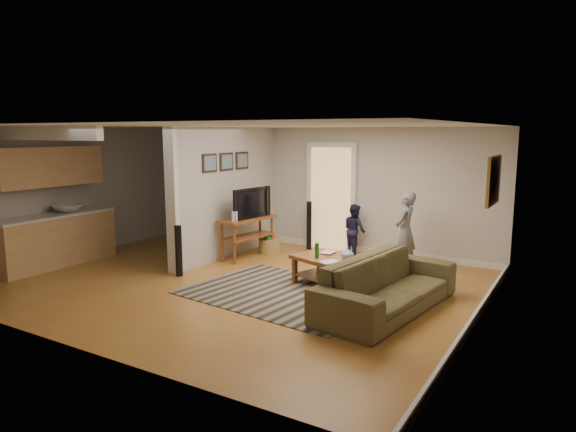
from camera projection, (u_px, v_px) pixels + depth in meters
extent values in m
plane|color=#965626|center=(234.00, 282.00, 8.33)|extent=(7.50, 7.50, 0.00)
cube|color=#B8B7B1|center=(320.00, 188.00, 10.68)|extent=(7.50, 0.04, 2.50)
cube|color=#B8B7B1|center=(79.00, 192.00, 10.02)|extent=(0.04, 6.00, 2.50)
cube|color=#B8B7B1|center=(481.00, 228.00, 6.24)|extent=(0.04, 6.00, 2.50)
cube|color=white|center=(232.00, 126.00, 7.93)|extent=(7.50, 6.00, 0.04)
cube|color=#B8B7B1|center=(228.00, 192.00, 9.97)|extent=(0.15, 3.10, 2.50)
cube|color=white|center=(172.00, 201.00, 8.65)|extent=(0.22, 0.10, 2.50)
cube|color=white|center=(318.00, 244.00, 10.84)|extent=(7.50, 0.04, 0.12)
cube|color=white|center=(473.00, 321.00, 6.45)|extent=(0.04, 6.00, 0.12)
cube|color=#D8B272|center=(331.00, 199.00, 10.51)|extent=(0.90, 0.06, 2.10)
cube|color=tan|center=(55.00, 241.00, 9.31)|extent=(0.60, 2.20, 0.90)
cube|color=beige|center=(53.00, 215.00, 9.23)|extent=(0.64, 2.24, 0.05)
cube|color=tan|center=(49.00, 166.00, 9.10)|extent=(0.35, 2.00, 0.70)
imported|color=silver|center=(68.00, 212.00, 9.49)|extent=(0.54, 0.54, 0.19)
cube|color=black|center=(209.00, 163.00, 9.27)|extent=(0.03, 0.40, 0.34)
cube|color=black|center=(226.00, 162.00, 9.70)|extent=(0.03, 0.40, 0.34)
cube|color=black|center=(242.00, 160.00, 10.12)|extent=(0.03, 0.40, 0.34)
cube|color=olive|center=(494.00, 180.00, 7.03)|extent=(0.04, 0.90, 0.68)
cube|color=black|center=(286.00, 293.00, 7.72)|extent=(3.13, 2.44, 0.01)
imported|color=#473723|center=(387.00, 310.00, 7.00)|extent=(1.30, 2.60, 0.73)
cube|color=#5F2916|center=(330.00, 260.00, 7.98)|extent=(1.35, 1.04, 0.06)
cube|color=silver|center=(330.00, 260.00, 7.98)|extent=(0.84, 0.63, 0.02)
cube|color=#5F2916|center=(330.00, 278.00, 8.03)|extent=(1.22, 0.91, 0.03)
cube|color=#5F2916|center=(295.00, 270.00, 8.24)|extent=(0.09, 0.09, 0.44)
cube|color=#5F2916|center=(342.00, 284.00, 7.45)|extent=(0.09, 0.09, 0.44)
cube|color=#5F2916|center=(320.00, 264.00, 8.59)|extent=(0.09, 0.09, 0.44)
cube|color=#5F2916|center=(367.00, 277.00, 7.80)|extent=(0.09, 0.09, 0.44)
imported|color=#2A3C9A|center=(347.00, 260.00, 7.87)|extent=(0.25, 0.25, 0.21)
cylinder|color=#135615|center=(317.00, 250.00, 7.98)|extent=(0.07, 0.07, 0.24)
imported|color=#998C4C|center=(323.00, 252.00, 8.35)|extent=(0.21, 0.28, 0.02)
imported|color=#66594C|center=(326.00, 261.00, 7.78)|extent=(0.32, 0.35, 0.02)
cube|color=#5F2916|center=(248.00, 219.00, 9.82)|extent=(0.61, 1.30, 0.05)
cube|color=#5F2916|center=(248.00, 236.00, 9.88)|extent=(0.55, 1.19, 0.03)
cylinder|color=#5F2916|center=(222.00, 242.00, 9.55)|extent=(0.05, 0.05, 0.77)
cylinder|color=#5F2916|center=(260.00, 233.00, 10.40)|extent=(0.05, 0.05, 0.77)
cylinder|color=#5F2916|center=(234.00, 244.00, 9.37)|extent=(0.05, 0.05, 0.77)
cylinder|color=#5F2916|center=(272.00, 235.00, 10.21)|extent=(0.05, 0.05, 0.77)
imported|color=black|center=(248.00, 218.00, 9.81)|extent=(0.25, 1.02, 0.58)
cylinder|color=white|center=(235.00, 216.00, 9.37)|extent=(0.10, 0.10, 0.19)
cube|color=black|center=(179.00, 251.00, 8.60)|extent=(0.11, 0.11, 0.87)
cube|color=black|center=(309.00, 225.00, 10.58)|extent=(0.13, 0.13, 1.00)
cylinder|color=olive|center=(270.00, 246.00, 10.31)|extent=(0.44, 0.44, 0.29)
sphere|color=red|center=(273.00, 239.00, 10.29)|extent=(0.13, 0.13, 0.13)
sphere|color=gold|center=(267.00, 237.00, 10.33)|extent=(0.13, 0.13, 0.13)
sphere|color=green|center=(268.00, 237.00, 10.23)|extent=(0.13, 0.13, 0.13)
imported|color=slate|center=(404.00, 269.00, 9.10)|extent=(0.36, 0.52, 1.39)
imported|color=#1B1B38|center=(354.00, 255.00, 10.15)|extent=(0.63, 0.60, 1.02)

